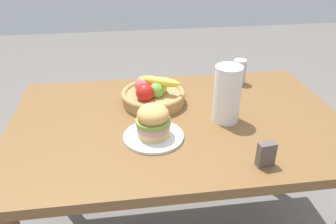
# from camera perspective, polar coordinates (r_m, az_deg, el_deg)

# --- Properties ---
(dining_table) EXTENTS (1.40, 0.90, 0.75)m
(dining_table) POSITION_cam_1_polar(r_m,az_deg,el_deg) (1.50, 1.54, -4.56)
(dining_table) COLOR brown
(dining_table) RESTS_ON ground_plane
(plate) EXTENTS (0.23, 0.23, 0.01)m
(plate) POSITION_cam_1_polar(r_m,az_deg,el_deg) (1.32, -2.43, -4.09)
(plate) COLOR white
(plate) RESTS_ON dining_table
(sandwich) EXTENTS (0.13, 0.13, 0.13)m
(sandwich) POSITION_cam_1_polar(r_m,az_deg,el_deg) (1.29, -2.50, -1.48)
(sandwich) COLOR #E5BC75
(sandwich) RESTS_ON plate
(soda_can) EXTENTS (0.07, 0.07, 0.13)m
(soda_can) POSITION_cam_1_polar(r_m,az_deg,el_deg) (1.78, 11.84, 6.61)
(soda_can) COLOR silver
(soda_can) RESTS_ON dining_table
(fruit_basket) EXTENTS (0.29, 0.29, 0.14)m
(fruit_basket) POSITION_cam_1_polar(r_m,az_deg,el_deg) (1.55, -2.52, 3.10)
(fruit_basket) COLOR tan
(fruit_basket) RESTS_ON dining_table
(paper_towel_roll) EXTENTS (0.11, 0.11, 0.24)m
(paper_towel_roll) POSITION_cam_1_polar(r_m,az_deg,el_deg) (1.40, 9.85, 2.95)
(paper_towel_roll) COLOR white
(paper_towel_roll) RESTS_ON dining_table
(napkin_holder) EXTENTS (0.06, 0.04, 0.09)m
(napkin_holder) POSITION_cam_1_polar(r_m,az_deg,el_deg) (1.21, 16.05, -6.83)
(napkin_holder) COLOR #594C47
(napkin_holder) RESTS_ON dining_table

